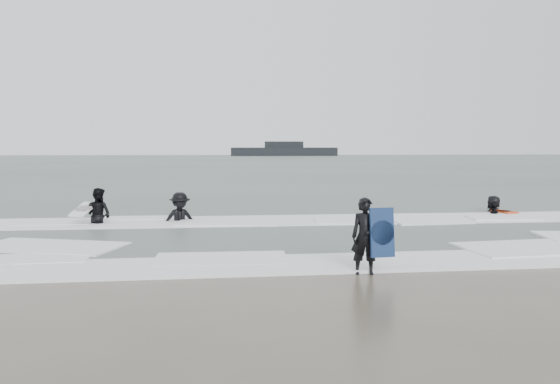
{
  "coord_description": "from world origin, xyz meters",
  "views": [
    {
      "loc": [
        -1.8,
        -11.84,
        2.49
      ],
      "look_at": [
        0.0,
        5.0,
        1.1
      ],
      "focal_mm": 35.0,
      "sensor_mm": 36.0,
      "label": 1
    }
  ],
  "objects": [
    {
      "name": "surfer_right_near",
      "position": [
        8.09,
        7.05,
        0.0
      ],
      "size": [
        0.89,
        1.06,
        1.69
      ],
      "primitive_type": "imported",
      "rotation": [
        0.0,
        0.0,
        -2.15
      ],
      "color": "black",
      "rests_on": "ground"
    },
    {
      "name": "ground",
      "position": [
        0.0,
        0.0,
        0.0
      ],
      "size": [
        320.0,
        320.0,
        0.0
      ],
      "primitive_type": "plane",
      "color": "brown",
      "rests_on": "ground"
    },
    {
      "name": "surfer_breaker",
      "position": [
        -3.18,
        6.19,
        0.0
      ],
      "size": [
        1.35,
        1.0,
        1.87
      ],
      "primitive_type": "imported",
      "rotation": [
        0.0,
        0.0,
        0.28
      ],
      "color": "black",
      "rests_on": "ground"
    },
    {
      "name": "surfer_right_far",
      "position": [
        8.52,
        7.88,
        0.0
      ],
      "size": [
        1.0,
        1.04,
        1.8
      ],
      "primitive_type": "imported",
      "rotation": [
        0.0,
        0.0,
        -2.25
      ],
      "color": "black",
      "rests_on": "ground"
    },
    {
      "name": "vessel_horizon",
      "position": [
        15.76,
        141.98,
        1.51
      ],
      "size": [
        29.91,
        5.34,
        4.06
      ],
      "color": "black",
      "rests_on": "ground"
    },
    {
      "name": "surfer_centre",
      "position": [
        0.99,
        -1.5,
        0.0
      ],
      "size": [
        0.6,
        0.44,
        1.53
      ],
      "primitive_type": "imported",
      "rotation": [
        0.0,
        0.0,
        -0.13
      ],
      "color": "black",
      "rests_on": "ground"
    },
    {
      "name": "bodyboards",
      "position": [
        1.24,
        3.83,
        0.5
      ],
      "size": [
        15.46,
        9.53,
        1.25
      ],
      "color": "#10244E",
      "rests_on": "ground"
    },
    {
      "name": "surfer_wading",
      "position": [
        -5.74,
        6.0,
        0.0
      ],
      "size": [
        1.07,
        1.0,
        1.75
      ],
      "primitive_type": "imported",
      "rotation": [
        0.0,
        0.0,
        2.62
      ],
      "color": "black",
      "rests_on": "ground"
    },
    {
      "name": "surf_foam",
      "position": [
        0.0,
        3.7,
        0.04
      ],
      "size": [
        30.03,
        9.06,
        0.09
      ],
      "color": "white",
      "rests_on": "ground"
    },
    {
      "name": "sea",
      "position": [
        0.0,
        80.0,
        0.06
      ],
      "size": [
        320.0,
        320.0,
        0.0
      ],
      "primitive_type": "plane",
      "color": "#47544C",
      "rests_on": "ground"
    }
  ]
}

